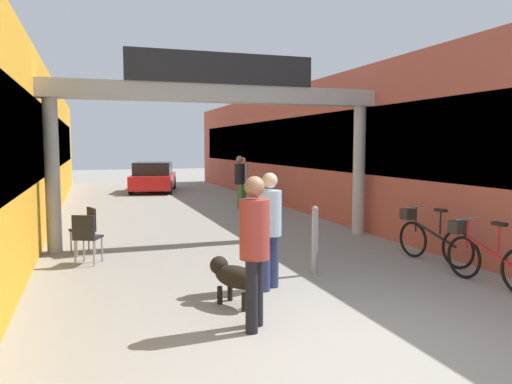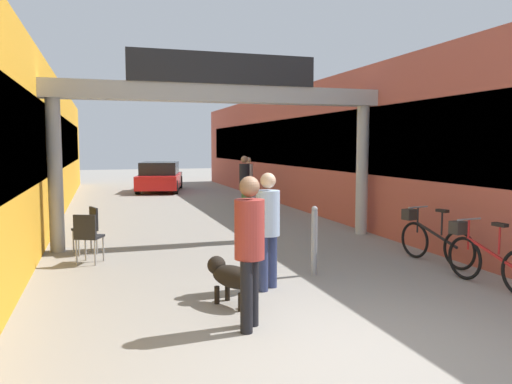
% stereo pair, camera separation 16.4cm
% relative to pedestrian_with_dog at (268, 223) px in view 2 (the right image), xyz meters
% --- Properties ---
extents(ground_plane, '(80.00, 80.00, 0.00)m').
position_rel_pedestrian_with_dog_xyz_m(ground_plane, '(0.22, -2.42, -0.97)').
color(ground_plane, gray).
extents(storefront_left, '(3.00, 26.00, 3.97)m').
position_rel_pedestrian_with_dog_xyz_m(storefront_left, '(-4.88, 8.58, 1.02)').
color(storefront_left, gold).
rests_on(storefront_left, ground_plane).
extents(storefront_right, '(3.00, 26.00, 3.97)m').
position_rel_pedestrian_with_dog_xyz_m(storefront_right, '(5.31, 8.58, 1.02)').
color(storefront_right, '#B25142').
rests_on(storefront_right, ground_plane).
extents(arcade_sign_gateway, '(7.40, 0.47, 3.99)m').
position_rel_pedestrian_with_dog_xyz_m(arcade_sign_gateway, '(0.22, 3.65, 1.85)').
color(arcade_sign_gateway, '#B2B2B2').
rests_on(arcade_sign_gateway, ground_plane).
extents(pedestrian_with_dog, '(0.48, 0.48, 1.70)m').
position_rel_pedestrian_with_dog_xyz_m(pedestrian_with_dog, '(0.00, 0.00, 0.00)').
color(pedestrian_with_dog, navy).
rests_on(pedestrian_with_dog, ground_plane).
extents(pedestrian_companion, '(0.47, 0.47, 1.75)m').
position_rel_pedestrian_with_dog_xyz_m(pedestrian_companion, '(-0.70, -1.44, 0.03)').
color(pedestrian_companion, black).
rests_on(pedestrian_companion, ground_plane).
extents(pedestrian_carrying_crate, '(0.35, 0.38, 1.74)m').
position_rel_pedestrian_with_dog_xyz_m(pedestrian_carrying_crate, '(2.21, 8.98, 0.03)').
color(pedestrian_carrying_crate, '#4C7F47').
rests_on(pedestrian_carrying_crate, ground_plane).
extents(pedestrian_elderly_walking, '(0.47, 0.47, 1.66)m').
position_rel_pedestrian_with_dog_xyz_m(pedestrian_elderly_walking, '(2.70, 10.22, -0.02)').
color(pedestrian_elderly_walking, '#4C7F47').
rests_on(pedestrian_elderly_walking, ground_plane).
extents(dog_on_leash, '(0.66, 0.85, 0.61)m').
position_rel_pedestrian_with_dog_xyz_m(dog_on_leash, '(-0.69, -0.52, -0.59)').
color(dog_on_leash, black).
rests_on(dog_on_leash, ground_plane).
extents(bicycle_red_nearest, '(0.46, 1.69, 0.98)m').
position_rel_pedestrian_with_dog_xyz_m(bicycle_red_nearest, '(3.14, -0.80, -0.54)').
color(bicycle_red_nearest, black).
rests_on(bicycle_red_nearest, ground_plane).
extents(bicycle_black_second, '(0.47, 1.67, 0.98)m').
position_rel_pedestrian_with_dog_xyz_m(bicycle_black_second, '(3.32, 0.73, -0.54)').
color(bicycle_black_second, black).
rests_on(bicycle_black_second, ground_plane).
extents(bollard_post_metal, '(0.10, 0.10, 1.12)m').
position_rel_pedestrian_with_dog_xyz_m(bollard_post_metal, '(0.97, 0.55, -0.40)').
color(bollard_post_metal, gray).
rests_on(bollard_post_metal, ground_plane).
extents(cafe_chair_black_nearer, '(0.53, 0.53, 0.89)m').
position_rel_pedestrian_with_dog_xyz_m(cafe_chair_black_nearer, '(-2.53, 2.39, -0.43)').
color(cafe_chair_black_nearer, gray).
rests_on(cafe_chair_black_nearer, ground_plane).
extents(cafe_chair_black_farther, '(0.51, 0.51, 0.89)m').
position_rel_pedestrian_with_dog_xyz_m(cafe_chair_black_farther, '(-2.53, 3.31, -0.43)').
color(cafe_chair_black_farther, gray).
rests_on(cafe_chair_black_farther, ground_plane).
extents(parked_car_red, '(2.56, 4.28, 1.33)m').
position_rel_pedestrian_with_dog_xyz_m(parked_car_red, '(0.25, 16.07, -0.33)').
color(parked_car_red, red).
rests_on(parked_car_red, ground_plane).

